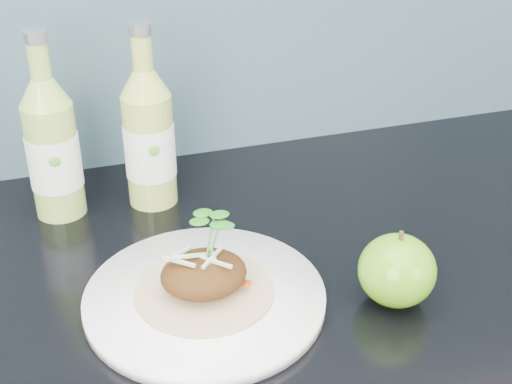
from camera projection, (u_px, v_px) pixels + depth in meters
dinner_plate at (205, 298)px, 0.81m from camera, size 0.36×0.36×0.02m
pork_taco at (204, 272)px, 0.79m from camera, size 0.16×0.16×0.10m
green_apple at (397, 270)px, 0.80m from camera, size 0.11×0.11×0.09m
cider_bottle_left at (53, 148)px, 0.94m from camera, size 0.08×0.08×0.26m
cider_bottle_right at (149, 138)px, 0.97m from camera, size 0.07×0.07×0.26m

